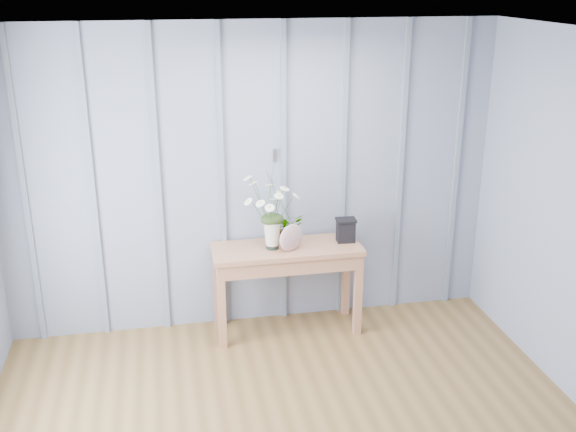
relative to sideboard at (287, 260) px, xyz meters
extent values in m
cube|color=#868FA9|center=(-0.23, 0.25, 0.61)|extent=(4.00, 0.01, 2.50)
cube|color=white|center=(-0.23, -1.99, 1.86)|extent=(4.00, 4.50, 0.01)
cube|color=#AFAEB3|center=(-0.05, 0.24, 0.81)|extent=(0.03, 0.01, 0.10)
cube|color=gray|center=(-1.98, 0.24, 0.61)|extent=(0.04, 0.03, 2.50)
cube|color=gray|center=(-1.48, 0.24, 0.61)|extent=(0.04, 0.03, 2.50)
cube|color=gray|center=(-0.98, 0.24, 0.61)|extent=(0.04, 0.03, 2.50)
cube|color=gray|center=(-0.48, 0.24, 0.61)|extent=(0.04, 0.03, 2.50)
cube|color=gray|center=(0.02, 0.24, 0.61)|extent=(0.04, 0.03, 2.50)
cube|color=gray|center=(0.52, 0.24, 0.61)|extent=(0.04, 0.03, 2.50)
cube|color=gray|center=(1.02, 0.24, 0.61)|extent=(0.04, 0.03, 2.50)
cube|color=gray|center=(1.52, 0.24, 0.61)|extent=(0.04, 0.03, 2.50)
cube|color=#AB6F50|center=(0.00, 0.00, 0.09)|extent=(1.20, 0.45, 0.04)
cube|color=#AB6F50|center=(0.00, 0.00, 0.01)|extent=(1.13, 0.42, 0.12)
cube|color=#AB6F50|center=(-0.55, -0.18, -0.28)|extent=(0.06, 0.06, 0.71)
cube|color=#AB6F50|center=(0.55, -0.18, -0.28)|extent=(0.06, 0.06, 0.71)
cube|color=#AB6F50|center=(-0.55, 0.18, -0.28)|extent=(0.06, 0.06, 0.71)
cube|color=#AB6F50|center=(0.55, 0.18, -0.28)|extent=(0.06, 0.06, 0.71)
cylinder|color=black|center=(-0.12, -0.01, 0.15)|extent=(0.10, 0.10, 0.06)
cone|color=white|center=(-0.12, -0.01, 0.24)|extent=(0.16, 0.16, 0.24)
ellipsoid|color=#243B17|center=(-0.12, -0.01, 0.36)|extent=(0.19, 0.15, 0.10)
imported|color=#243B17|center=(0.02, 0.06, 0.24)|extent=(0.29, 0.27, 0.26)
ellipsoid|color=#974C6B|center=(0.02, -0.09, 0.23)|extent=(0.23, 0.16, 0.22)
cube|color=black|center=(0.49, 0.02, 0.20)|extent=(0.15, 0.11, 0.18)
cube|color=black|center=(0.49, 0.02, 0.30)|extent=(0.17, 0.13, 0.02)
camera|label=1|loc=(-0.95, -4.91, 2.18)|focal=42.00mm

